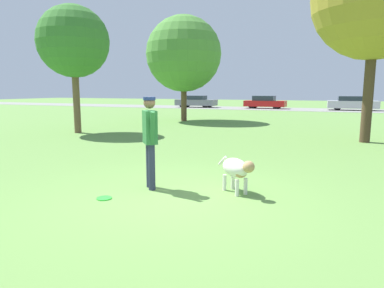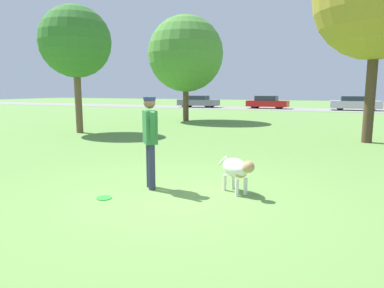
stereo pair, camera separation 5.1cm
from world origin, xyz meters
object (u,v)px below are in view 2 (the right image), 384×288
Objects in this scene: person at (150,135)px; tree_far_left at (186,54)px; parked_car_red at (267,102)px; parked_car_silver at (355,103)px; tree_near_left at (75,42)px; dog at (237,169)px; parked_car_grey at (198,101)px; frisbee at (104,198)px.

tree_far_left is (-5.38, 13.67, 2.98)m from person.
parked_car_red is 0.94× the size of parked_car_silver.
tree_far_left is 1.14× the size of tree_near_left.
parked_car_red is 8.16m from parked_car_silver.
person is at bearing -128.66° from dog.
tree_far_left reaches higher than person.
parked_car_red is at bearing 3.04° from parked_car_grey.
person is 1.76m from dog.
person is 31.36m from parked_car_grey.
tree_far_left is 7.50m from tree_near_left.
person is 0.42× the size of parked_car_red.
frisbee is at bearing -71.27° from tree_far_left.
parked_car_silver reaches higher than frisbee.
tree_far_left is 17.01m from parked_car_grey.
parked_car_silver reaches higher than parked_car_grey.
parked_car_red is (7.46, 0.48, -0.00)m from parked_car_grey.
parked_car_red reaches higher than frisbee.
parked_car_red is at bearing 139.28° from dog.
frisbee is 31.14m from parked_car_silver.
tree_far_left reaches higher than dog.
person is at bearing -41.12° from tree_near_left.
dog is at bearing -98.57° from parked_car_silver.
tree_near_left is 1.31× the size of parked_car_red.
frisbee is 0.04× the size of tree_far_left.
tree_near_left is 26.51m from parked_car_silver.
tree_near_left is 23.98m from parked_car_red.
person is 30.07m from parked_car_red.
dog is 29.64m from parked_car_silver.
parked_car_red is (1.90, 16.19, -3.39)m from tree_far_left.
dog is 0.17× the size of tree_near_left.
tree_far_left is at bearing 108.73° from frisbee.
parked_car_grey is at bearing 178.95° from parked_car_silver.
dog is 0.21× the size of parked_car_grey.
parked_car_silver is (12.05, 23.39, -3.29)m from tree_near_left.
parked_car_silver is at bearing 123.55° from dog.
dog is at bearing -67.25° from parked_car_grey.
parked_car_grey is (-12.57, 29.04, 0.18)m from dog.
tree_near_left is at bearing 133.39° from frisbee.
parked_car_red is (-3.04, 30.76, 0.63)m from frisbee.
frisbee is 0.05× the size of tree_near_left.
tree_far_left reaches higher than parked_car_silver.
parked_car_silver is at bearing 1.79° from parked_car_red.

